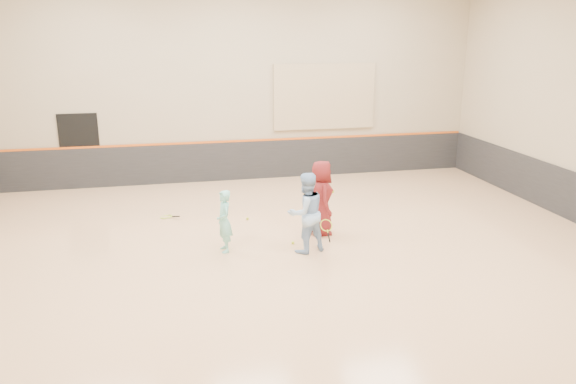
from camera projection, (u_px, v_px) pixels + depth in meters
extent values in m
cube|color=tan|center=(273.00, 255.00, 11.86)|extent=(15.00, 12.00, 0.20)
cube|color=tan|center=(233.00, 82.00, 16.63)|extent=(15.00, 0.02, 6.00)
cube|color=tan|center=(390.00, 191.00, 5.36)|extent=(15.00, 0.02, 6.00)
cube|color=#232326|center=(236.00, 161.00, 17.26)|extent=(14.90, 0.04, 1.20)
cube|color=#D85914|center=(235.00, 141.00, 17.08)|extent=(14.90, 0.03, 0.06)
cube|color=tan|center=(325.00, 97.00, 17.30)|extent=(3.20, 0.08, 2.00)
cube|color=black|center=(80.00, 151.00, 16.20)|extent=(1.10, 0.05, 2.20)
imported|color=#7DD9CC|center=(224.00, 221.00, 11.64)|extent=(0.37, 0.52, 1.32)
imported|color=#9BC1EF|center=(306.00, 213.00, 11.57)|extent=(0.98, 0.86, 1.70)
imported|color=maroon|center=(321.00, 198.00, 12.60)|extent=(0.54, 0.83, 1.70)
sphere|color=#D8EF37|center=(293.00, 243.00, 12.18)|extent=(0.07, 0.07, 0.07)
sphere|color=yellow|center=(333.00, 192.00, 12.45)|extent=(0.07, 0.07, 0.07)
sphere|color=#B5C52D|center=(247.00, 219.00, 13.73)|extent=(0.07, 0.07, 0.07)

